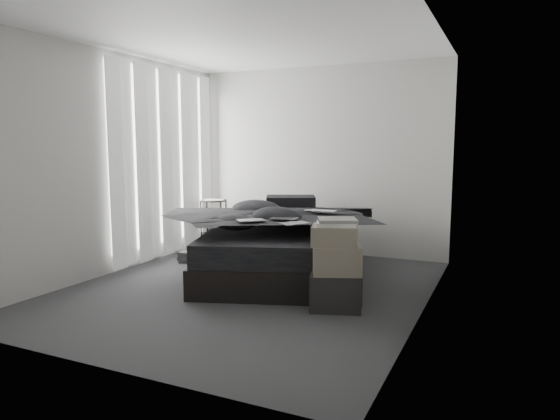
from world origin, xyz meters
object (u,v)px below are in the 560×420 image
at_px(bed, 283,262).
at_px(box_lower, 335,291).
at_px(laptop, 319,205).
at_px(side_stand, 214,225).

distance_m(bed, box_lower, 1.33).
xyz_separation_m(bed, laptop, (0.38, 0.19, 0.67)).
bearing_deg(bed, side_stand, 129.35).
bearing_deg(laptop, bed, -154.50).
bearing_deg(side_stand, laptop, -21.72).
bearing_deg(box_lower, side_stand, 143.17).
xyz_separation_m(laptop, box_lower, (0.58, -1.11, -0.66)).
bearing_deg(box_lower, laptop, 117.57).
bearing_deg(bed, box_lower, -62.92).
bearing_deg(side_stand, bed, -31.66).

